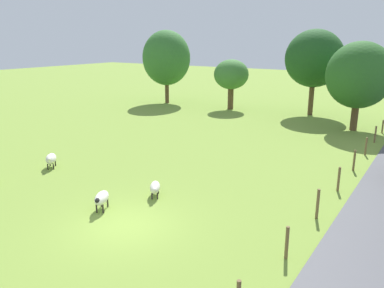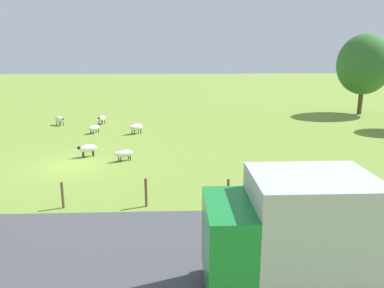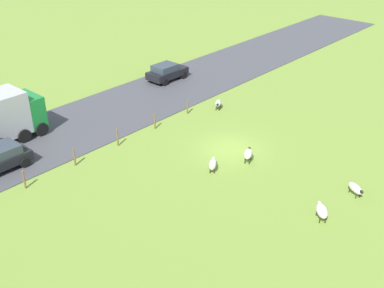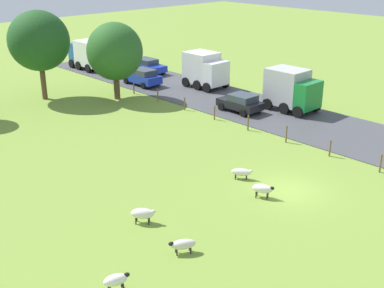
% 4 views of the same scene
% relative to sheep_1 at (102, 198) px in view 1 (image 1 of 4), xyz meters
% --- Properties ---
extents(ground_plane, '(160.00, 160.00, 0.00)m').
position_rel_sheep_1_xyz_m(ground_plane, '(1.86, -0.55, -0.55)').
color(ground_plane, olive).
extents(sheep_1, '(0.97, 1.26, 0.81)m').
position_rel_sheep_1_xyz_m(sheep_1, '(0.00, 0.00, 0.00)').
color(sheep_1, silver).
rests_on(sheep_1, ground_plane).
extents(sheep_2, '(1.20, 1.24, 0.82)m').
position_rel_sheep_1_xyz_m(sheep_2, '(-6.58, 2.42, -0.01)').
color(sheep_2, silver).
rests_on(sheep_2, ground_plane).
extents(sheep_5, '(1.06, 1.25, 0.69)m').
position_rel_sheep_1_xyz_m(sheep_5, '(0.99, 2.41, -0.10)').
color(sheep_5, silver).
rests_on(sheep_5, ground_plane).
extents(tree_0, '(5.45, 5.45, 8.06)m').
position_rel_sheep_1_xyz_m(tree_0, '(0.97, 26.54, 4.81)').
color(tree_0, brown).
rests_on(tree_0, ground_plane).
extents(tree_1, '(3.57, 3.57, 5.14)m').
position_rel_sheep_1_xyz_m(tree_1, '(-6.99, 25.05, 3.02)').
color(tree_1, brown).
rests_on(tree_1, ground_plane).
extents(tree_3, '(5.05, 5.05, 7.02)m').
position_rel_sheep_1_xyz_m(tree_3, '(5.87, 21.94, 3.85)').
color(tree_3, brown).
rests_on(tree_3, ground_plane).
extents(tree_4, '(5.35, 5.35, 8.13)m').
position_rel_sheep_1_xyz_m(tree_4, '(-15.00, 24.65, 4.53)').
color(tree_4, brown).
rests_on(tree_4, ground_plane).
extents(fence_post_1, '(0.12, 0.12, 1.17)m').
position_rel_sheep_1_xyz_m(fence_post_1, '(7.98, 0.69, 0.04)').
color(fence_post_1, brown).
rests_on(fence_post_1, ground_plane).
extents(fence_post_2, '(0.12, 0.12, 1.29)m').
position_rel_sheep_1_xyz_m(fence_post_2, '(7.98, 4.27, 0.10)').
color(fence_post_2, brown).
rests_on(fence_post_2, ground_plane).
extents(fence_post_3, '(0.12, 0.12, 1.21)m').
position_rel_sheep_1_xyz_m(fence_post_3, '(7.98, 7.85, 0.06)').
color(fence_post_3, brown).
rests_on(fence_post_3, ground_plane).
extents(fence_post_4, '(0.12, 0.12, 1.20)m').
position_rel_sheep_1_xyz_m(fence_post_4, '(7.98, 11.43, 0.05)').
color(fence_post_4, brown).
rests_on(fence_post_4, ground_plane).
extents(fence_post_5, '(0.12, 0.12, 1.15)m').
position_rel_sheep_1_xyz_m(fence_post_5, '(7.98, 15.00, 0.02)').
color(fence_post_5, brown).
rests_on(fence_post_5, ground_plane).
extents(fence_post_6, '(0.12, 0.12, 1.21)m').
position_rel_sheep_1_xyz_m(fence_post_6, '(7.98, 18.58, 0.06)').
color(fence_post_6, brown).
rests_on(fence_post_6, ground_plane).
extents(fence_post_7, '(0.12, 0.12, 1.03)m').
position_rel_sheep_1_xyz_m(fence_post_7, '(7.98, 22.16, -0.03)').
color(fence_post_7, brown).
rests_on(fence_post_7, ground_plane).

